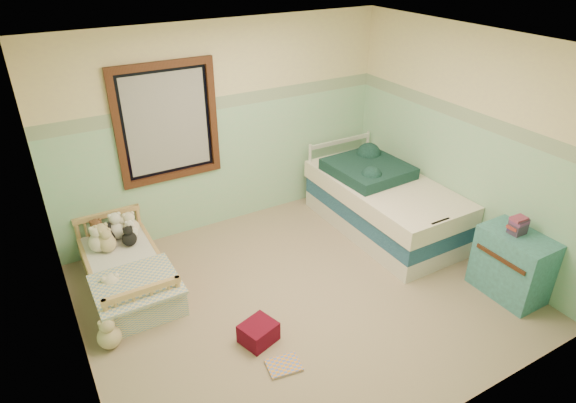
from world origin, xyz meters
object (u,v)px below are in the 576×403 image
toddler_bed_frame (128,278)px  floor_book (284,366)px  red_pillow (258,333)px  twin_bed_frame (382,221)px  plush_floor_tan (110,337)px  dresser (512,264)px  plush_floor_cream (114,296)px

toddler_bed_frame → floor_book: (0.88, -1.80, -0.08)m
red_pillow → floor_book: bearing=-83.2°
twin_bed_frame → floor_book: size_ratio=7.02×
plush_floor_tan → floor_book: (1.24, -1.00, -0.10)m
toddler_bed_frame → red_pillow: (0.83, -1.41, 0.00)m
floor_book → twin_bed_frame: bearing=40.6°
twin_bed_frame → dresser: 1.68m
toddler_bed_frame → red_pillow: red_pillow is taller
plush_floor_cream → twin_bed_frame: size_ratio=0.13×
toddler_bed_frame → plush_floor_cream: size_ratio=5.52×
plush_floor_cream → twin_bed_frame: (3.27, -0.17, -0.02)m
toddler_bed_frame → twin_bed_frame: (3.07, -0.45, 0.02)m
plush_floor_tan → plush_floor_cream: bearing=72.9°
twin_bed_frame → red_pillow: (-2.24, -0.96, -0.01)m
plush_floor_cream → twin_bed_frame: bearing=-3.0°
toddler_bed_frame → plush_floor_tan: 0.88m
twin_bed_frame → red_pillow: 2.44m
plush_floor_tan → red_pillow: plush_floor_tan is taller
dresser → twin_bed_frame: bearing=101.1°
toddler_bed_frame → twin_bed_frame: twin_bed_frame is taller
twin_bed_frame → dresser: size_ratio=2.87×
plush_floor_cream → floor_book: 1.87m
plush_floor_cream → floor_book: (1.08, -1.52, -0.12)m
toddler_bed_frame → dresser: 3.99m
twin_bed_frame → dresser: bearing=-78.9°
toddler_bed_frame → plush_floor_cream: 0.35m
toddler_bed_frame → floor_book: toddler_bed_frame is taller
plush_floor_tan → floor_book: size_ratio=0.75×
twin_bed_frame → red_pillow: twin_bed_frame is taller
plush_floor_cream → toddler_bed_frame: bearing=53.9°
plush_floor_cream → plush_floor_tan: plush_floor_cream is taller
red_pillow → twin_bed_frame: bearing=23.2°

